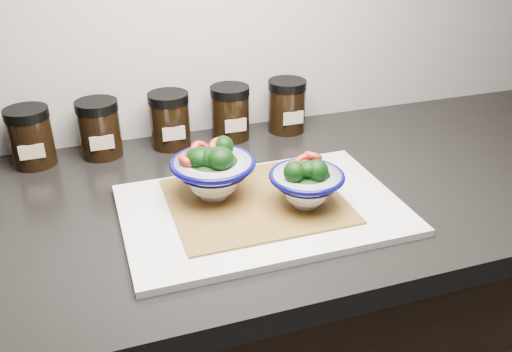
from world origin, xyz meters
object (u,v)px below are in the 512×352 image
object	(u,v)px
bowl_left	(212,170)
spice_jar_d	(170,120)
spice_jar_f	(287,106)
spice_jar_e	(230,113)
spice_jar_b	(31,137)
cutting_board	(262,209)
spice_jar_c	(99,129)
bowl_right	(307,183)

from	to	relation	value
bowl_left	spice_jar_d	world-z (taller)	bowl_left
spice_jar_d	spice_jar_f	bearing A→B (deg)	0.00
spice_jar_e	spice_jar_f	distance (m)	0.13
spice_jar_b	spice_jar_f	xyz separation A→B (m)	(0.52, 0.00, 0.00)
cutting_board	spice_jar_c	distance (m)	0.39
cutting_board	spice_jar_e	world-z (taller)	spice_jar_e
cutting_board	spice_jar_b	world-z (taller)	spice_jar_b
bowl_right	spice_jar_f	world-z (taller)	spice_jar_f
bowl_right	spice_jar_c	bearing A→B (deg)	131.64
bowl_left	bowl_right	size ratio (longest dim) A/B	1.16
cutting_board	spice_jar_b	size ratio (longest dim) A/B	3.98
cutting_board	bowl_left	distance (m)	0.10
bowl_left	spice_jar_c	distance (m)	0.30
spice_jar_c	spice_jar_d	distance (m)	0.14
bowl_left	spice_jar_b	size ratio (longest dim) A/B	1.25
cutting_board	bowl_left	world-z (taller)	bowl_left
cutting_board	spice_jar_c	world-z (taller)	spice_jar_c
bowl_left	spice_jar_b	xyz separation A→B (m)	(-0.29, 0.25, -0.01)
spice_jar_d	bowl_left	bearing A→B (deg)	-84.99
cutting_board	spice_jar_c	xyz separation A→B (m)	(-0.23, 0.31, 0.05)
spice_jar_f	spice_jar_d	bearing A→B (deg)	180.00
bowl_left	spice_jar_e	size ratio (longest dim) A/B	1.25
spice_jar_b	spice_jar_e	size ratio (longest dim) A/B	1.00
spice_jar_b	spice_jar_e	bearing A→B (deg)	0.00
spice_jar_c	bowl_right	bearing A→B (deg)	-48.36
bowl_left	spice_jar_d	xyz separation A→B (m)	(-0.02, 0.25, -0.01)
cutting_board	spice_jar_c	size ratio (longest dim) A/B	3.98
bowl_right	bowl_left	bearing A→B (deg)	150.08
cutting_board	bowl_right	xyz separation A→B (m)	(0.07, -0.02, 0.05)
cutting_board	spice_jar_f	world-z (taller)	spice_jar_f
cutting_board	bowl_left	bearing A→B (deg)	141.01
cutting_board	spice_jar_b	bearing A→B (deg)	138.84
bowl_right	spice_jar_b	xyz separation A→B (m)	(-0.42, 0.33, 0.00)
spice_jar_b	spice_jar_c	size ratio (longest dim) A/B	1.00
bowl_left	spice_jar_f	size ratio (longest dim) A/B	1.25
spice_jar_b	bowl_left	bearing A→B (deg)	-41.66
cutting_board	spice_jar_d	distance (m)	0.33
spice_jar_d	spice_jar_f	size ratio (longest dim) A/B	1.00
spice_jar_d	spice_jar_f	distance (m)	0.25
spice_jar_d	bowl_right	bearing A→B (deg)	-64.68
bowl_left	spice_jar_b	bearing A→B (deg)	138.34
spice_jar_f	spice_jar_b	bearing A→B (deg)	180.00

